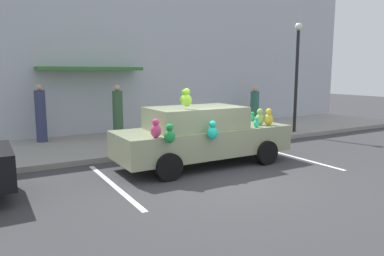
% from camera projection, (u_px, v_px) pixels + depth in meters
% --- Properties ---
extents(ground_plane, '(60.00, 60.00, 0.00)m').
position_uv_depth(ground_plane, '(227.00, 181.00, 8.15)').
color(ground_plane, '#38383A').
extents(sidewalk, '(24.00, 4.00, 0.15)m').
position_uv_depth(sidewalk, '(142.00, 141.00, 12.41)').
color(sidewalk, gray).
rests_on(sidewalk, ground).
extents(storefront_building, '(24.00, 1.25, 6.40)m').
position_uv_depth(storefront_building, '(118.00, 52.00, 13.76)').
color(storefront_building, '#B2B7C1').
rests_on(storefront_building, ground).
extents(parking_stripe_front, '(0.12, 3.60, 0.01)m').
position_uv_depth(parking_stripe_front, '(292.00, 156.00, 10.52)').
color(parking_stripe_front, silver).
rests_on(parking_stripe_front, ground).
extents(parking_stripe_rear, '(0.12, 3.60, 0.01)m').
position_uv_depth(parking_stripe_rear, '(113.00, 185.00, 7.85)').
color(parking_stripe_rear, silver).
rests_on(parking_stripe_rear, ground).
extents(plush_covered_car, '(4.66, 1.98, 2.05)m').
position_uv_depth(plush_covered_car, '(202.00, 135.00, 9.43)').
color(plush_covered_car, gray).
rests_on(plush_covered_car, ground).
extents(teddy_bear_on_sidewalk, '(0.32, 0.26, 0.61)m').
position_uv_depth(teddy_bear_on_sidewalk, '(118.00, 140.00, 10.69)').
color(teddy_bear_on_sidewalk, brown).
rests_on(teddy_bear_on_sidewalk, sidewalk).
extents(street_lamp_post, '(0.28, 0.28, 4.08)m').
position_uv_depth(street_lamp_post, '(297.00, 67.00, 13.57)').
color(street_lamp_post, black).
rests_on(street_lamp_post, sidewalk).
extents(pedestrian_near_shopfront, '(0.34, 0.34, 1.85)m').
position_uv_depth(pedestrian_near_shopfront, '(118.00, 114.00, 12.36)').
color(pedestrian_near_shopfront, '#375A3B').
rests_on(pedestrian_near_shopfront, sidewalk).
extents(pedestrian_walking_past, '(0.34, 0.34, 1.89)m').
position_uv_depth(pedestrian_walking_past, '(41.00, 115.00, 11.81)').
color(pedestrian_walking_past, navy).
rests_on(pedestrian_walking_past, sidewalk).
extents(pedestrian_by_lamp, '(0.38, 0.38, 1.67)m').
position_uv_depth(pedestrian_by_lamp, '(255.00, 106.00, 16.15)').
color(pedestrian_by_lamp, '#316756').
rests_on(pedestrian_by_lamp, sidewalk).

